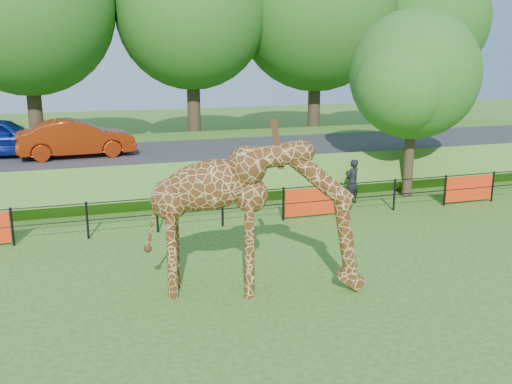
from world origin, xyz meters
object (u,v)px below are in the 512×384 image
giraffe (256,218)px  car_red (76,138)px  car_blue (0,137)px  tree_east (416,80)px  visitor (352,182)px

giraffe → car_red: giraffe is taller
giraffe → car_blue: giraffe is taller
car_blue → car_red: 2.86m
giraffe → car_red: (-3.65, 10.72, 0.38)m
car_blue → tree_east: 15.43m
tree_east → car_blue: bearing=161.1°
car_red → giraffe: bearing=-166.1°
giraffe → tree_east: 10.78m
car_red → tree_east: (11.74, -4.06, 2.17)m
giraffe → visitor: (5.54, 6.25, -0.94)m
car_red → tree_east: size_ratio=0.62×
giraffe → car_blue: bearing=135.3°
giraffe → visitor: giraffe is taller
car_red → car_blue: bearing=66.9°
giraffe → tree_east: tree_east is taller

